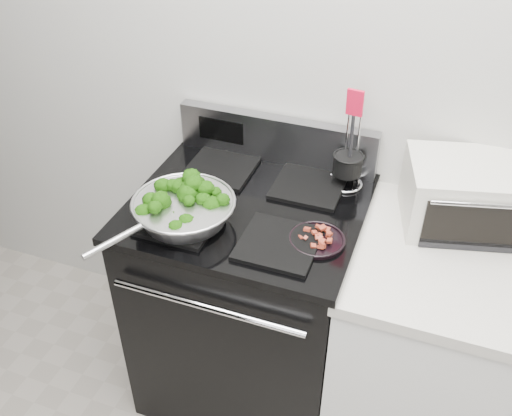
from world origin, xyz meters
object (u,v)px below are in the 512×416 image
at_px(bacon_plate, 317,237).
at_px(toaster_oven, 466,195).
at_px(utensil_holder, 347,169).
at_px(skillet, 183,209).
at_px(gas_range, 249,298).

bearing_deg(bacon_plate, toaster_oven, 35.84).
bearing_deg(utensil_holder, bacon_plate, -84.62).
distance_m(utensil_holder, toaster_oven, 0.41).
xyz_separation_m(bacon_plate, utensil_holder, (0.01, 0.34, 0.05)).
bearing_deg(skillet, bacon_plate, 31.77).
bearing_deg(bacon_plate, skillet, -172.76).
xyz_separation_m(gas_range, toaster_oven, (0.69, 0.19, 0.54)).
height_order(gas_range, bacon_plate, gas_range).
relative_size(skillet, utensil_holder, 1.36).
distance_m(bacon_plate, utensil_holder, 0.34).
xyz_separation_m(gas_range, bacon_plate, (0.28, -0.12, 0.48)).
xyz_separation_m(skillet, bacon_plate, (0.43, 0.06, -0.04)).
relative_size(gas_range, utensil_holder, 3.01).
height_order(bacon_plate, utensil_holder, utensil_holder).
relative_size(gas_range, skillet, 2.22).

